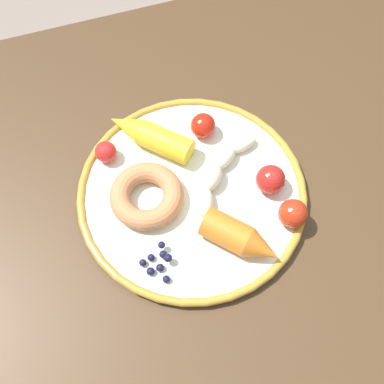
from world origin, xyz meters
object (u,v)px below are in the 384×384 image
carrot_yellow (150,136)px  tomato_far (106,152)px  tomato_near (203,126)px  banana (217,180)px  donut (147,196)px  plate (192,193)px  carrot_orange (241,239)px  tomato_extra (270,178)px  dining_table (203,230)px  tomato_mid (293,214)px  blueberry_pile (158,262)px

carrot_yellow → tomato_far: carrot_yellow is taller
tomato_near → tomato_far: size_ratio=1.19×
banana → donut: (0.11, -0.01, 0.00)m
plate → tomato_near: 0.11m
carrot_orange → carrot_yellow: (0.07, -0.20, -0.00)m
banana → tomato_extra: 0.08m
dining_table → carrot_yellow: size_ratio=8.76×
dining_table → tomato_mid: bearing=151.7°
banana → carrot_yellow: (0.07, -0.10, 0.01)m
carrot_yellow → tomato_near: (-0.08, 0.01, -0.00)m
dining_table → blueberry_pile: 0.15m
donut → tomato_near: 0.14m
dining_table → carrot_orange: (-0.03, 0.07, 0.12)m
banana → tomato_near: (-0.01, -0.09, 0.01)m
donut → tomato_near: bearing=-142.9°
banana → tomato_mid: (-0.08, 0.09, 0.01)m
tomato_extra → blueberry_pile: bearing=19.7°
dining_table → carrot_orange: 0.14m
plate → carrot_yellow: 0.11m
carrot_orange → carrot_yellow: 0.21m
plate → tomato_extra: size_ratio=7.85×
banana → blueberry_pile: (0.12, 0.09, -0.00)m
dining_table → carrot_yellow: (0.05, -0.13, 0.12)m
carrot_yellow → tomato_near: 0.08m
carrot_yellow → tomato_mid: 0.24m
donut → blueberry_pile: 0.10m
tomato_mid → tomato_extra: (0.01, -0.06, 0.00)m
blueberry_pile → tomato_mid: 0.20m
blueberry_pile → tomato_far: 0.19m
dining_table → tomato_near: 0.17m
banana → carrot_yellow: 0.12m
tomato_near → tomato_mid: size_ratio=0.94×
tomato_mid → carrot_yellow: bearing=-50.2°
donut → tomato_far: bearing=-66.4°
plate → tomato_mid: bearing=144.7°
banana → tomato_extra: bearing=160.2°
plate → donut: size_ratio=3.18×
donut → tomato_mid: bearing=153.6°
blueberry_pile → tomato_mid: size_ratio=1.34×
tomato_mid → tomato_extra: 0.06m
donut → tomato_extra: size_ratio=2.47×
tomato_mid → plate: bearing=-35.3°
tomato_near → plate: bearing=62.7°
donut → tomato_far: tomato_far is taller
plate → tomato_extra: bearing=168.0°
plate → tomato_near: (-0.05, -0.09, 0.02)m
plate → blueberry_pile: (0.08, 0.09, 0.01)m
carrot_orange → tomato_near: (-0.01, -0.19, -0.00)m
carrot_yellow → blueberry_pile: carrot_yellow is taller
plate → tomato_extra: 0.12m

